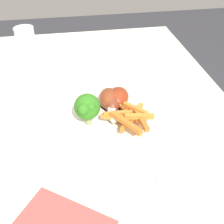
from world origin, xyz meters
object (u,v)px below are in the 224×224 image
object	(u,v)px
dining_table	(93,138)
dinner_plate	(112,120)
broccoli_floret_front	(88,107)
chicken_drumstick_extra	(111,102)
carrot_fries_pile	(129,118)
fork	(202,202)
water_glass	(26,43)
chicken_drumstick_near	(109,99)
chicken_drumstick_far	(117,98)

from	to	relation	value
dining_table	dinner_plate	xyz separation A→B (m)	(-0.06, -0.05, 0.12)
broccoli_floret_front	chicken_drumstick_extra	world-z (taller)	broccoli_floret_front
chicken_drumstick_extra	carrot_fries_pile	bearing A→B (deg)	-157.46
dinner_plate	fork	bearing A→B (deg)	-154.04
broccoli_floret_front	water_glass	bearing A→B (deg)	23.01
dinner_plate	water_glass	bearing A→B (deg)	30.42
chicken_drumstick_near	dinner_plate	bearing A→B (deg)	179.05
dining_table	broccoli_floret_front	xyz separation A→B (m)	(-0.07, 0.01, 0.18)
broccoli_floret_front	chicken_drumstick_extra	xyz separation A→B (m)	(0.05, -0.07, -0.03)
dining_table	fork	world-z (taller)	fork
dining_table	water_glass	xyz separation A→B (m)	(0.34, 0.19, 0.17)
dining_table	fork	distance (m)	0.39
dinner_plate	chicken_drumstick_extra	xyz separation A→B (m)	(0.04, -0.01, 0.03)
carrot_fries_pile	chicken_drumstick_extra	size ratio (longest dim) A/B	1.05
dinner_plate	water_glass	size ratio (longest dim) A/B	2.34
broccoli_floret_front	fork	bearing A→B (deg)	-143.21
dinner_plate	chicken_drumstick_far	bearing A→B (deg)	-23.80
carrot_fries_pile	chicken_drumstick_near	size ratio (longest dim) A/B	1.06
broccoli_floret_front	chicken_drumstick_near	size ratio (longest dim) A/B	0.69
dinner_plate	water_glass	distance (m)	0.47
carrot_fries_pile	chicken_drumstick_far	size ratio (longest dim) A/B	1.01
fork	water_glass	xyz separation A→B (m)	(0.67, 0.37, 0.05)
chicken_drumstick_extra	water_glass	world-z (taller)	water_glass
broccoli_floret_front	chicken_drumstick_far	distance (m)	0.11
fork	water_glass	size ratio (longest dim) A/B	1.67
chicken_drumstick_far	chicken_drumstick_extra	bearing A→B (deg)	123.95
dining_table	water_glass	world-z (taller)	water_glass
chicken_drumstick_near	fork	bearing A→B (deg)	-157.95
broccoli_floret_front	chicken_drumstick_extra	distance (m)	0.09
water_glass	dining_table	bearing A→B (deg)	-150.97
dining_table	water_glass	bearing A→B (deg)	29.03
water_glass	dinner_plate	bearing A→B (deg)	-149.58
dining_table	chicken_drumstick_near	world-z (taller)	chicken_drumstick_near
broccoli_floret_front	fork	distance (m)	0.32
chicken_drumstick_far	chicken_drumstick_near	bearing A→B (deg)	96.72
chicken_drumstick_near	water_glass	xyz separation A→B (m)	(0.35, 0.24, 0.02)
chicken_drumstick_far	fork	distance (m)	0.34
chicken_drumstick_extra	dining_table	bearing A→B (deg)	68.12
chicken_drumstick_extra	fork	distance (m)	0.33
chicken_drumstick_far	chicken_drumstick_extra	world-z (taller)	chicken_drumstick_far
chicken_drumstick_near	broccoli_floret_front	bearing A→B (deg)	135.64
chicken_drumstick_near	fork	size ratio (longest dim) A/B	0.65
chicken_drumstick_far	chicken_drumstick_extra	distance (m)	0.02
broccoli_floret_front	carrot_fries_pile	size ratio (longest dim) A/B	0.65
dinner_plate	carrot_fries_pile	size ratio (longest dim) A/B	2.03
broccoli_floret_front	carrot_fries_pile	distance (m)	0.10
dinner_plate	broccoli_floret_front	xyz separation A→B (m)	(-0.01, 0.06, 0.06)
dining_table	broccoli_floret_front	bearing A→B (deg)	170.46
dining_table	chicken_drumstick_near	distance (m)	0.15
chicken_drumstick_near	chicken_drumstick_far	distance (m)	0.02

